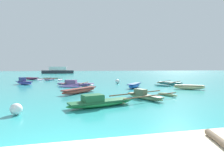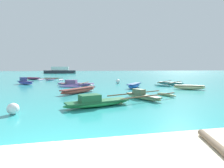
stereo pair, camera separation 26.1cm
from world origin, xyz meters
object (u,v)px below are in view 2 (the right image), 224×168
object	(u,v)px
moored_boat_7	(25,82)
mooring_buoy_0	(13,109)
mooring_buoy_2	(91,86)
driftwood_0	(214,143)
moored_boat_3	(142,96)
moored_boat_5	(189,87)
distant_ferry	(60,71)
moored_boat_2	(170,83)
moored_boat_6	(75,84)
moored_boat_0	(79,90)
moored_boat_1	(134,85)
moored_boat_9	(33,78)
moored_boat_4	(51,79)
moored_boat_8	(97,102)
mooring_buoy_1	(118,81)

from	to	relation	value
moored_boat_7	mooring_buoy_0	bearing A→B (deg)	-33.11
mooring_buoy_2	driftwood_0	size ratio (longest dim) A/B	0.26
moored_boat_3	moored_boat_5	world-z (taller)	moored_boat_3
mooring_buoy_0	distant_ferry	world-z (taller)	distant_ferry
moored_boat_3	moored_boat_7	size ratio (longest dim) A/B	2.01
distant_ferry	moored_boat_7	bearing A→B (deg)	-90.33
moored_boat_7	moored_boat_5	bearing A→B (deg)	15.64
moored_boat_2	mooring_buoy_0	world-z (taller)	mooring_buoy_0
moored_boat_6	moored_boat_7	world-z (taller)	moored_boat_7
moored_boat_0	moored_boat_5	world-z (taller)	moored_boat_5
moored_boat_6	driftwood_0	xyz separation A→B (m)	(3.11, -15.76, -0.01)
moored_boat_0	driftwood_0	xyz separation A→B (m)	(2.81, -10.11, -0.01)
moored_boat_1	moored_boat_7	world-z (taller)	moored_boat_7
mooring_buoy_0	moored_boat_9	bearing A→B (deg)	100.90
moored_boat_4	distant_ferry	size ratio (longest dim) A/B	0.35
moored_boat_8	distant_ferry	xyz separation A→B (m)	(-6.56, 56.84, 0.75)
moored_boat_2	mooring_buoy_0	bearing A→B (deg)	-92.64
moored_boat_0	distant_ferry	xyz separation A→B (m)	(-5.80, 51.91, 0.76)
mooring_buoy_0	moored_boat_0	bearing A→B (deg)	64.52
mooring_buoy_1	moored_boat_8	bearing A→B (deg)	-108.25
moored_boat_0	mooring_buoy_1	distance (m)	8.71
moored_boat_4	mooring_buoy_1	bearing A→B (deg)	-110.08
moored_boat_9	moored_boat_0	bearing A→B (deg)	-31.02
moored_boat_2	moored_boat_4	world-z (taller)	moored_boat_2
moored_boat_7	moored_boat_8	world-z (taller)	moored_boat_7
moored_boat_2	driftwood_0	xyz separation A→B (m)	(-7.31, -14.55, 0.02)
moored_boat_4	mooring_buoy_2	xyz separation A→B (m)	(5.17, -11.42, 0.01)
moored_boat_1	mooring_buoy_1	bearing A→B (deg)	42.17
moored_boat_7	moored_boat_3	bearing A→B (deg)	-6.94
moored_boat_0	driftwood_0	size ratio (longest dim) A/B	2.22
moored_boat_8	mooring_buoy_1	size ratio (longest dim) A/B	6.59
moored_boat_8	mooring_buoy_0	bearing A→B (deg)	175.62
moored_boat_8	moored_boat_4	bearing A→B (deg)	86.38
moored_boat_8	moored_boat_2	bearing A→B (deg)	28.08
mooring_buoy_2	driftwood_0	world-z (taller)	mooring_buoy_2
moored_boat_6	driftwood_0	distance (m)	16.07
moored_boat_4	moored_boat_9	bearing A→B (deg)	74.02
moored_boat_2	moored_boat_6	distance (m)	10.49
moored_boat_5	moored_boat_8	distance (m)	10.13
moored_boat_6	moored_boat_3	bearing A→B (deg)	-46.46
moored_boat_1	moored_boat_2	distance (m)	5.19
driftwood_0	moored_boat_9	bearing A→B (deg)	109.95
mooring_buoy_2	moored_boat_6	bearing A→B (deg)	125.63
moored_boat_6	moored_boat_9	world-z (taller)	moored_boat_6
moored_boat_8	driftwood_0	world-z (taller)	moored_boat_8
moored_boat_3	moored_boat_9	distance (m)	23.51
moored_boat_8	distant_ferry	bearing A→B (deg)	79.60
moored_boat_2	driftwood_0	bearing A→B (deg)	-67.65
moored_boat_8	mooring_buoy_2	bearing A→B (deg)	69.98
moored_boat_2	moored_boat_5	size ratio (longest dim) A/B	1.82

